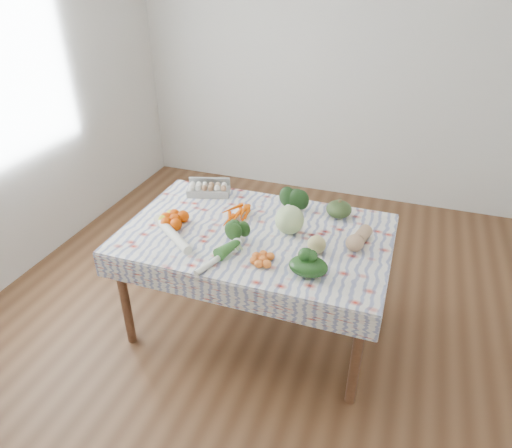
{
  "coord_description": "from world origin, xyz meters",
  "views": [
    {
      "loc": [
        0.81,
        -2.3,
        2.27
      ],
      "look_at": [
        0.0,
        0.0,
        0.82
      ],
      "focal_mm": 32.0,
      "sensor_mm": 36.0,
      "label": 1
    }
  ],
  "objects_px": {
    "kabocha_squash": "(339,209)",
    "cabbage": "(289,220)",
    "butternut_squash": "(359,237)",
    "grapefruit": "(317,245)",
    "dining_table": "(256,243)",
    "egg_carton": "(208,190)"
  },
  "relations": [
    {
      "from": "dining_table",
      "to": "kabocha_squash",
      "type": "relative_size",
      "value": 9.51
    },
    {
      "from": "butternut_squash",
      "to": "grapefruit",
      "type": "relative_size",
      "value": 2.15
    },
    {
      "from": "egg_carton",
      "to": "butternut_squash",
      "type": "relative_size",
      "value": 1.27
    },
    {
      "from": "kabocha_squash",
      "to": "egg_carton",
      "type": "bearing_deg",
      "value": -179.58
    },
    {
      "from": "cabbage",
      "to": "grapefruit",
      "type": "relative_size",
      "value": 1.66
    },
    {
      "from": "dining_table",
      "to": "grapefruit",
      "type": "bearing_deg",
      "value": -13.61
    },
    {
      "from": "kabocha_squash",
      "to": "butternut_squash",
      "type": "bearing_deg",
      "value": -59.89
    },
    {
      "from": "dining_table",
      "to": "egg_carton",
      "type": "height_order",
      "value": "egg_carton"
    },
    {
      "from": "dining_table",
      "to": "grapefruit",
      "type": "relative_size",
      "value": 14.61
    },
    {
      "from": "butternut_squash",
      "to": "cabbage",
      "type": "bearing_deg",
      "value": -166.56
    },
    {
      "from": "butternut_squash",
      "to": "grapefruit",
      "type": "distance_m",
      "value": 0.27
    },
    {
      "from": "kabocha_squash",
      "to": "butternut_squash",
      "type": "xyz_separation_m",
      "value": [
        0.18,
        -0.3,
        -0.0
      ]
    },
    {
      "from": "egg_carton",
      "to": "kabocha_squash",
      "type": "xyz_separation_m",
      "value": [
        0.94,
        0.01,
        0.02
      ]
    },
    {
      "from": "egg_carton",
      "to": "butternut_squash",
      "type": "bearing_deg",
      "value": -31.43
    },
    {
      "from": "kabocha_squash",
      "to": "cabbage",
      "type": "xyz_separation_m",
      "value": [
        -0.26,
        -0.3,
        0.04
      ]
    },
    {
      "from": "dining_table",
      "to": "grapefruit",
      "type": "xyz_separation_m",
      "value": [
        0.41,
        -0.1,
        0.14
      ]
    },
    {
      "from": "egg_carton",
      "to": "grapefruit",
      "type": "xyz_separation_m",
      "value": [
        0.9,
        -0.46,
        0.01
      ]
    },
    {
      "from": "egg_carton",
      "to": "cabbage",
      "type": "bearing_deg",
      "value": -39.82
    },
    {
      "from": "grapefruit",
      "to": "cabbage",
      "type": "bearing_deg",
      "value": 142.14
    },
    {
      "from": "kabocha_squash",
      "to": "cabbage",
      "type": "bearing_deg",
      "value": -130.07
    },
    {
      "from": "egg_carton",
      "to": "butternut_squash",
      "type": "xyz_separation_m",
      "value": [
        1.12,
        -0.3,
        0.01
      ]
    },
    {
      "from": "cabbage",
      "to": "butternut_squash",
      "type": "height_order",
      "value": "cabbage"
    }
  ]
}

